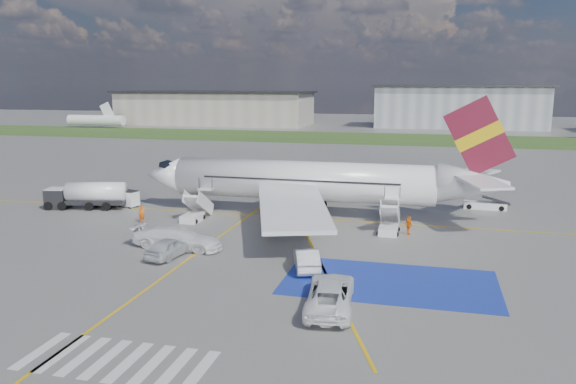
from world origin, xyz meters
name	(u,v)px	position (x,y,z in m)	size (l,w,h in m)	color
ground	(263,254)	(0.00, 0.00, 0.00)	(400.00, 400.00, 0.00)	#60605E
grass_strip	(377,138)	(0.00, 95.00, 0.01)	(400.00, 30.00, 0.01)	#2D4C1E
taxiway_line_main	(298,218)	(0.00, 12.00, 0.01)	(120.00, 0.20, 0.01)	gold
taxiway_line_cross	(140,294)	(-5.00, -10.00, 0.01)	(0.20, 60.00, 0.01)	gold
taxiway_line_diag	(298,218)	(0.00, 12.00, 0.01)	(0.20, 60.00, 0.01)	gold
staging_box	(390,282)	(10.00, -4.00, 0.01)	(14.00, 8.00, 0.01)	#1A309E
crosswalk	(117,361)	(-1.80, -18.00, 0.01)	(9.00, 4.00, 0.01)	silver
terminal_west	(215,108)	(-55.00, 130.00, 5.00)	(60.00, 22.00, 10.00)	gray
terminal_centre	(459,107)	(20.00, 135.00, 6.00)	(48.00, 18.00, 12.00)	gray
airliner	(317,181)	(1.51, 14.00, 3.39)	(36.81, 32.95, 11.92)	white
airstairs_fwd	(194,214)	(-9.50, 8.70, 0.62)	(1.90, 5.20, 3.60)	white
airstairs_aft	(389,226)	(9.00, 8.70, 0.62)	(1.90, 5.20, 3.60)	white
fuel_tanker	(87,197)	(-22.51, 10.82, 1.19)	(8.52, 3.91, 2.82)	black
gpu_cart	(128,199)	(-18.76, 12.59, 0.81)	(2.43, 1.90, 1.79)	white
belt_loader	(485,206)	(18.11, 20.91, 0.34)	(4.63, 1.86, 1.37)	white
car_silver_a	(169,247)	(-6.62, -2.54, 0.76)	(1.79, 4.44, 1.51)	#B8BBC0
car_silver_b	(306,259)	(4.05, -2.68, 0.76)	(1.60, 4.60, 1.52)	silver
van_white_a	(330,289)	(6.87, -8.93, 1.07)	(2.63, 5.69, 2.14)	white
van_white_b	(177,235)	(-7.02, -0.21, 1.11)	(2.31, 5.69, 2.23)	white
crew_fwd	(142,214)	(-13.94, 6.74, 0.81)	(0.59, 0.39, 1.61)	#EB5A0C
crew_nose	(197,198)	(-11.66, 14.53, 0.92)	(0.90, 0.70, 1.85)	#DA530B
crew_aft	(409,225)	(10.71, 8.52, 0.84)	(0.98, 0.41, 1.68)	orange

